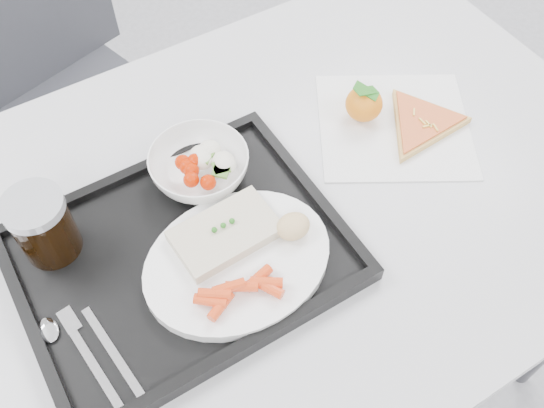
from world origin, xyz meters
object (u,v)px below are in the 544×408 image
Objects in this scene: tray at (182,256)px; dinner_plate at (238,261)px; cola_glass at (43,225)px; tangerine at (364,104)px; table at (267,226)px; salad_bowl at (199,166)px; pizza_slice at (422,123)px; chair at (58,79)px.

dinner_plate reaches higher than tray.
tangerine is (0.53, -0.02, -0.04)m from cola_glass.
salad_bowl is at bearing 127.48° from table.
tangerine is at bearing 12.98° from tray.
tray is at bearing 136.54° from dinner_plate.
pizza_slice is at bearing -0.40° from table.
chair is at bearing 102.88° from table.
salad_bowl is 0.59× the size of pizza_slice.
cola_glass reaches higher than salad_bowl.
pizza_slice is (0.37, -0.09, -0.03)m from salad_bowl.
table is 1.29× the size of chair.
salad_bowl reaches higher than table.
chair is 0.67m from cola_glass.
pizza_slice is (0.61, -0.08, -0.06)m from cola_glass.
cola_glass is at bearing 178.13° from tangerine.
cola_glass reaches higher than tray.
table is 16.99× the size of tangerine.
cola_glass is 1.53× the size of tangerine.
chair reaches higher than salad_bowl.
tangerine reaches higher than pizza_slice.
salad_bowl is 0.38m from pizza_slice.
dinner_plate is 0.17m from salad_bowl.
tray is 0.15m from salad_bowl.
salad_bowl reaches higher than pizza_slice.
chair is at bearing 89.89° from tray.
cola_glass reaches higher than table.
dinner_plate is 0.40m from pizza_slice.
tray is at bearing -90.11° from chair.
dinner_plate is 1.05× the size of pizza_slice.
salad_bowl is at bearing 51.23° from tray.
table is 0.34m from cola_glass.
chair is 0.65m from salad_bowl.
tangerine is at bearing 137.50° from pizza_slice.
tray is at bearing -35.35° from cola_glass.
cola_glass reaches higher than dinner_plate.
salad_bowl reaches higher than tray.
chair is 13.17× the size of tangerine.
salad_bowl is at bearing -81.54° from chair.
table is 0.31m from pizza_slice.
tray is at bearing -177.37° from pizza_slice.
chair is 3.44× the size of dinner_plate.
table is at bearing 8.41° from tray.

